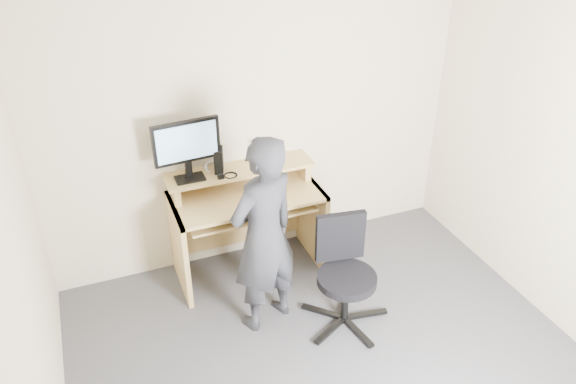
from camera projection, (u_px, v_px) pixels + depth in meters
back_wall at (256, 119)px, 4.51m from camera, size 3.50×0.02×2.50m
ceiling at (377, 2)px, 2.47m from camera, size 3.50×3.50×0.02m
desk at (245, 211)px, 4.62m from camera, size 1.20×0.60×0.91m
monitor at (187, 145)px, 4.19m from camera, size 0.52×0.14×0.49m
external_drive at (219, 160)px, 4.41m from camera, size 0.11×0.15×0.20m
travel_mug at (263, 157)px, 4.50m from camera, size 0.07×0.07×0.16m
smartphone at (277, 163)px, 4.56m from camera, size 0.10×0.14×0.01m
charger at (221, 176)px, 4.35m from camera, size 0.05×0.04×0.03m
headphones at (214, 167)px, 4.50m from camera, size 0.16×0.16×0.06m
keyboard at (248, 209)px, 4.42m from camera, size 0.48×0.23×0.03m
mouse at (278, 193)px, 4.44m from camera, size 0.11×0.08×0.04m
office_chair at (344, 269)px, 4.11m from camera, size 0.66×0.66×0.83m
person at (264, 236)px, 3.93m from camera, size 0.65×0.54×1.54m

